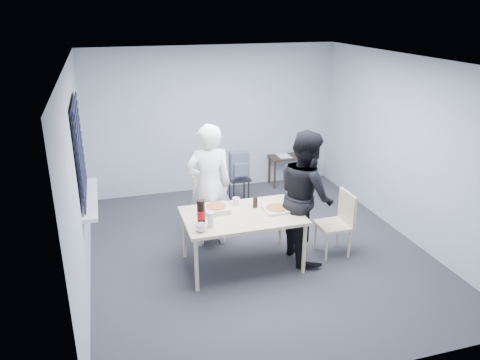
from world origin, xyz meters
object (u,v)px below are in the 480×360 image
object	(u,v)px
person_black	(306,196)
mug_b	(236,201)
backpack	(239,165)
mug_a	(201,228)
stool	(239,183)
soda_bottle	(201,213)
chair_right	(339,219)
person_white	(209,186)
chair_far	(208,201)
dining_table	(242,219)
side_table	(291,160)

from	to	relation	value
person_black	mug_b	bearing A→B (deg)	68.74
backpack	mug_a	bearing A→B (deg)	-118.00
stool	backpack	distance (m)	0.33
stool	soda_bottle	size ratio (longest dim) A/B	1.46
mug_b	mug_a	bearing A→B (deg)	-133.51
chair_right	backpack	size ratio (longest dim) A/B	1.96
person_white	stool	bearing A→B (deg)	-122.29
chair_far	soda_bottle	bearing A→B (deg)	-106.57
mug_a	dining_table	bearing A→B (deg)	27.95
dining_table	chair_right	size ratio (longest dim) A/B	1.69
person_black	soda_bottle	size ratio (longest dim) A/B	5.45
dining_table	stool	bearing A→B (deg)	74.73
chair_right	mug_b	distance (m)	1.43
person_white	chair_far	bearing A→B (deg)	-99.74
chair_far	backpack	bearing A→B (deg)	51.06
dining_table	chair_far	distance (m)	1.07
dining_table	side_table	bearing A→B (deg)	55.95
soda_bottle	dining_table	bearing A→B (deg)	14.95
chair_right	dining_table	bearing A→B (deg)	177.26
dining_table	chair_right	world-z (taller)	chair_right
dining_table	soda_bottle	xyz separation A→B (m)	(-0.56, -0.15, 0.22)
mug_a	backpack	bearing A→B (deg)	63.46
chair_right	mug_a	world-z (taller)	chair_right
person_white	mug_b	xyz separation A→B (m)	(0.28, -0.37, -0.11)
person_white	soda_bottle	xyz separation A→B (m)	(-0.30, -0.85, 0.00)
dining_table	stool	world-z (taller)	dining_table
person_black	side_table	distance (m)	2.78
chair_far	chair_right	bearing A→B (deg)	-35.14
side_table	person_white	bearing A→B (deg)	-136.85
person_black	backpack	bearing A→B (deg)	9.38
soda_bottle	person_white	bearing A→B (deg)	70.84
side_table	mug_b	world-z (taller)	mug_b
stool	side_table	bearing A→B (deg)	26.91
person_black	stool	bearing A→B (deg)	9.32
backpack	mug_a	size ratio (longest dim) A/B	3.69
side_table	mug_b	xyz separation A→B (m)	(-1.74, -2.27, 0.30)
person_black	mug_a	xyz separation A→B (m)	(-1.47, -0.31, -0.10)
dining_table	chair_right	xyz separation A→B (m)	(1.36, -0.06, -0.16)
person_black	chair_far	bearing A→B (deg)	45.91
chair_right	soda_bottle	bearing A→B (deg)	-177.45
stool	chair_right	bearing A→B (deg)	-68.25
stool	person_white	bearing A→B (deg)	-122.29
side_table	mug_a	distance (m)	3.76
dining_table	person_white	world-z (taller)	person_white
person_white	person_black	world-z (taller)	same
dining_table	backpack	distance (m)	2.04
person_black	soda_bottle	distance (m)	1.44
dining_table	person_white	distance (m)	0.78
person_black	stool	xyz separation A→B (m)	(-0.33, 1.99, -0.52)
dining_table	person_black	xyz separation A→B (m)	(0.87, -0.00, 0.21)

